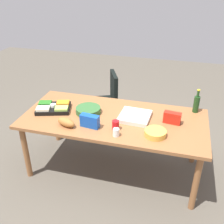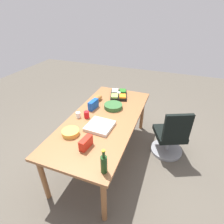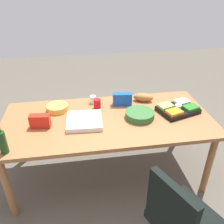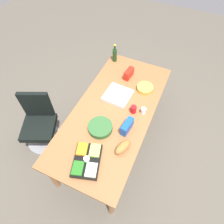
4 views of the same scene
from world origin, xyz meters
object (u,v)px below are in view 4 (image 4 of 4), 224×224
(chip_bag_red, at_px, (129,74))
(veggie_tray, at_px, (87,160))
(paper_cup, at_px, (143,111))
(office_chair, at_px, (41,126))
(bread_loaf, at_px, (123,147))
(chip_bag_blue, at_px, (127,126))
(conference_table, at_px, (114,114))
(chip_bowl, at_px, (145,88))
(salad_bowl, at_px, (100,128))
(wine_bottle, at_px, (115,55))
(pizza_box, at_px, (118,95))
(red_solo_cup, at_px, (133,109))

(chip_bag_red, relative_size, veggie_tray, 0.41)
(paper_cup, bearing_deg, chip_bag_red, -142.53)
(office_chair, bearing_deg, bread_loaf, 88.46)
(chip_bag_red, distance_m, chip_bag_blue, 0.96)
(conference_table, relative_size, chip_bowl, 9.42)
(office_chair, xyz_separation_m, salad_bowl, (-0.10, 1.01, 0.48))
(wine_bottle, xyz_separation_m, bread_loaf, (1.44, 0.74, -0.07))
(veggie_tray, relative_size, wine_bottle, 1.59)
(conference_table, distance_m, wine_bottle, 1.06)
(pizza_box, bearing_deg, chip_bag_blue, 38.11)
(office_chair, distance_m, paper_cup, 1.61)
(office_chair, distance_m, wine_bottle, 1.65)
(conference_table, bearing_deg, chip_bag_blue, 52.34)
(wine_bottle, xyz_separation_m, red_solo_cup, (0.88, 0.66, -0.06))
(conference_table, relative_size, chip_bag_red, 11.21)
(veggie_tray, height_order, wine_bottle, wine_bottle)
(chip_bag_blue, distance_m, paper_cup, 0.35)
(conference_table, height_order, bread_loaf, bread_loaf)
(conference_table, height_order, chip_bag_red, chip_bag_red)
(veggie_tray, bearing_deg, chip_bag_blue, 156.48)
(chip_bowl, distance_m, pizza_box, 0.42)
(conference_table, relative_size, salad_bowl, 7.21)
(veggie_tray, relative_size, red_solo_cup, 4.46)
(pizza_box, bearing_deg, red_solo_cup, 64.19)
(conference_table, height_order, salad_bowl, salad_bowl)
(office_chair, relative_size, chip_bag_red, 4.66)
(veggie_tray, xyz_separation_m, salad_bowl, (-0.45, -0.06, -0.00))
(office_chair, bearing_deg, wine_bottle, 155.66)
(office_chair, relative_size, chip_bowl, 3.92)
(conference_table, height_order, paper_cup, paper_cup)
(salad_bowl, bearing_deg, chip_bag_red, -178.78)
(veggie_tray, bearing_deg, chip_bag_red, -177.04)
(chip_bag_blue, height_order, red_solo_cup, chip_bag_blue)
(veggie_tray, bearing_deg, conference_table, -178.57)
(chip_bowl, xyz_separation_m, salad_bowl, (0.88, -0.30, 0.00))
(wine_bottle, bearing_deg, chip_bag_red, 52.87)
(chip_bowl, xyz_separation_m, red_solo_cup, (0.45, -0.01, 0.02))
(salad_bowl, bearing_deg, conference_table, 174.17)
(conference_table, xyz_separation_m, office_chair, (0.45, -1.05, -0.37))
(red_solo_cup, bearing_deg, wine_bottle, -142.88)
(pizza_box, distance_m, chip_bag_blue, 0.57)
(chip_bag_red, bearing_deg, pizza_box, 0.94)
(veggie_tray, xyz_separation_m, chip_bag_blue, (-0.59, 0.26, 0.04))
(paper_cup, bearing_deg, chip_bag_blue, -16.95)
(wine_bottle, bearing_deg, red_solo_cup, 37.12)
(conference_table, distance_m, salad_bowl, 0.36)
(office_chair, xyz_separation_m, chip_bag_blue, (-0.23, 1.32, 0.52))
(red_solo_cup, bearing_deg, pizza_box, -118.89)
(office_chair, relative_size, salad_bowl, 3.00)
(veggie_tray, distance_m, pizza_box, 1.05)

